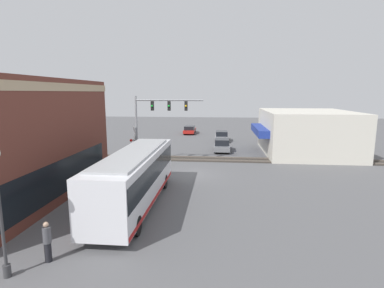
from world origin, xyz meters
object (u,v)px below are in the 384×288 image
Objects in this scene: pedestrian_by_lamp at (47,241)px; parked_car_red at (190,130)px; parked_car_grey at (222,145)px; parked_car_silver at (222,136)px; pedestrian_at_crossing at (144,154)px; crossing_signal at (136,140)px; city_bus at (135,176)px.

parked_car_red is at bearing -2.71° from pedestrian_by_lamp.
parked_car_silver is (7.48, 0.00, -0.01)m from parked_car_grey.
pedestrian_at_crossing is at bearing 151.92° from parked_car_silver.
crossing_signal is 11.13m from parked_car_grey.
pedestrian_at_crossing is (-14.39, 7.68, 0.27)m from parked_car_silver.
pedestrian_at_crossing reaches higher than parked_car_red.
parked_car_grey is 2.52× the size of pedestrian_by_lamp.
city_bus is at bearing 168.04° from parked_car_silver.
parked_car_grey is 1.02× the size of parked_car_silver.
parked_car_red is (15.09, 5.40, -0.06)m from parked_car_grey.
crossing_signal is at bearing 3.97° from pedestrian_by_lamp.
city_bus is 6.52× the size of pedestrian_by_lamp.
city_bus reaches higher than parked_car_grey.
pedestrian_at_crossing reaches higher than parked_car_silver.
parked_car_silver is (25.48, -5.40, -1.19)m from city_bus.
pedestrian_by_lamp reaches higher than parked_car_silver.
city_bus is 3.00× the size of crossing_signal.
city_bus is 2.65× the size of parked_car_silver.
pedestrian_at_crossing is at bearing 131.99° from parked_car_grey.
parked_car_red is (33.09, -0.00, -1.24)m from city_bus.
pedestrian_by_lamp is at bearing 163.89° from city_bus.
parked_car_red is (22.11, -3.08, -1.65)m from crossing_signal.
city_bus reaches higher than parked_car_silver.
parked_car_silver is at bearing -144.63° from parked_car_red.
parked_car_silver is 9.33m from parked_car_red.
crossing_signal is 16.88m from parked_car_silver.
parked_car_grey is (7.02, -8.48, -1.60)m from crossing_signal.
city_bus is at bearing 163.30° from parked_car_grey.
parked_car_silver is 2.47× the size of pedestrian_by_lamp.
parked_car_grey is at bearing -16.54° from pedestrian_by_lamp.
parked_car_red is at bearing 19.69° from parked_car_grey.
city_bus is 11.41m from crossing_signal.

